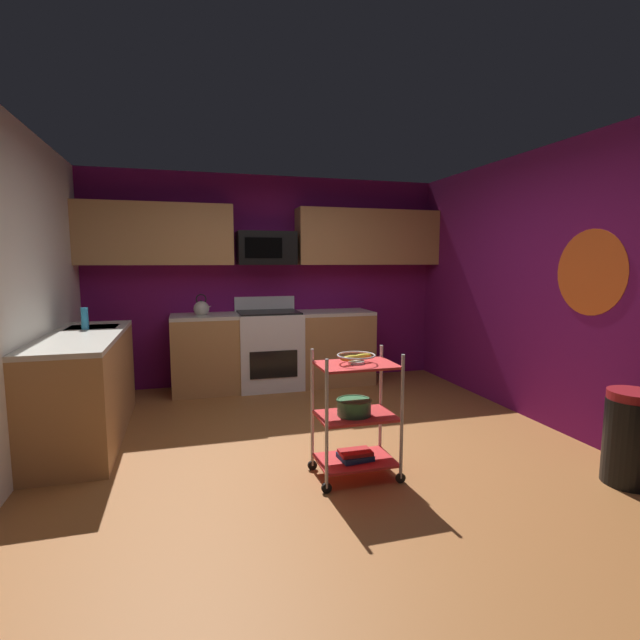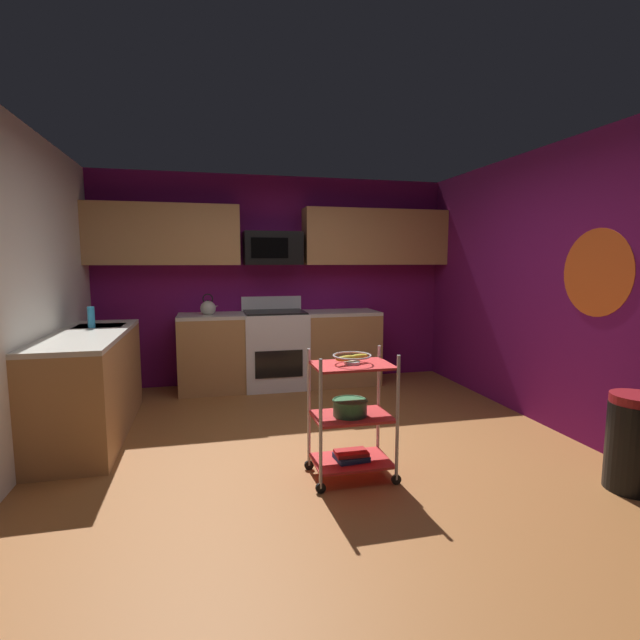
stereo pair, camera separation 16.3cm
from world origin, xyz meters
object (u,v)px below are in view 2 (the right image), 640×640
(fruit_bowl, at_px, (352,357))
(mixing_bowl_large, at_px, (350,407))
(kettle, at_px, (208,308))
(dish_soap_bottle, at_px, (91,317))
(rolling_cart, at_px, (352,416))
(oven_range, at_px, (275,348))
(book_stack, at_px, (351,456))
(microwave, at_px, (273,248))
(trash_can, at_px, (634,443))

(fruit_bowl, relative_size, mixing_bowl_large, 1.08)
(kettle, xyz_separation_m, dish_soap_bottle, (-1.07, -0.92, 0.02))
(kettle, bearing_deg, mixing_bowl_large, -69.86)
(dish_soap_bottle, bearing_deg, rolling_cart, -39.48)
(fruit_bowl, xyz_separation_m, kettle, (-0.97, 2.60, 0.12))
(oven_range, xyz_separation_m, mixing_bowl_large, (0.16, -2.60, 0.04))
(kettle, bearing_deg, oven_range, 0.28)
(rolling_cart, distance_m, dish_soap_bottle, 2.70)
(oven_range, bearing_deg, dish_soap_bottle, -153.56)
(mixing_bowl_large, distance_m, dish_soap_bottle, 2.68)
(oven_range, height_order, book_stack, oven_range)
(kettle, relative_size, dish_soap_bottle, 1.32)
(fruit_bowl, height_order, book_stack, fruit_bowl)
(book_stack, height_order, kettle, kettle)
(microwave, bearing_deg, kettle, -172.16)
(rolling_cart, xyz_separation_m, fruit_bowl, (-0.00, -0.00, 0.42))
(microwave, height_order, fruit_bowl, microwave)
(trash_can, bearing_deg, oven_range, 121.51)
(oven_range, xyz_separation_m, trash_can, (1.98, -3.22, -0.15))
(rolling_cart, height_order, trash_can, rolling_cart)
(microwave, xyz_separation_m, fruit_bowl, (0.18, -2.71, -0.82))
(oven_range, relative_size, trash_can, 1.67)
(microwave, xyz_separation_m, rolling_cart, (0.18, -2.71, -1.25))
(oven_range, bearing_deg, kettle, -179.72)
(mixing_bowl_large, bearing_deg, rolling_cart, 0.00)
(dish_soap_bottle, xyz_separation_m, trash_can, (3.83, -2.30, -0.69))
(oven_range, relative_size, fruit_bowl, 4.04)
(mixing_bowl_large, bearing_deg, book_stack, 0.00)
(microwave, relative_size, trash_can, 1.06)
(oven_range, xyz_separation_m, microwave, (-0.00, 0.10, 1.22))
(fruit_bowl, xyz_separation_m, dish_soap_bottle, (-2.04, 1.68, 0.14))
(book_stack, distance_m, trash_can, 1.91)
(fruit_bowl, bearing_deg, mixing_bowl_large, 180.00)
(oven_range, bearing_deg, fruit_bowl, -86.09)
(book_stack, bearing_deg, oven_range, 93.91)
(kettle, xyz_separation_m, trash_can, (2.76, -3.22, -0.67))
(dish_soap_bottle, bearing_deg, book_stack, -39.48)
(mixing_bowl_large, height_order, book_stack, mixing_bowl_large)
(mixing_bowl_large, distance_m, book_stack, 0.36)
(microwave, height_order, trash_can, microwave)
(trash_can, bearing_deg, fruit_bowl, 160.97)
(fruit_bowl, xyz_separation_m, mixing_bowl_large, (-0.01, 0.00, -0.36))
(book_stack, bearing_deg, microwave, 93.77)
(oven_range, relative_size, mixing_bowl_large, 4.37)
(oven_range, relative_size, microwave, 1.57)
(mixing_bowl_large, xyz_separation_m, trash_can, (1.81, -0.62, -0.19))
(fruit_bowl, distance_m, trash_can, 1.98)
(fruit_bowl, bearing_deg, kettle, 110.39)
(dish_soap_bottle, bearing_deg, kettle, 40.68)
(rolling_cart, distance_m, fruit_bowl, 0.42)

